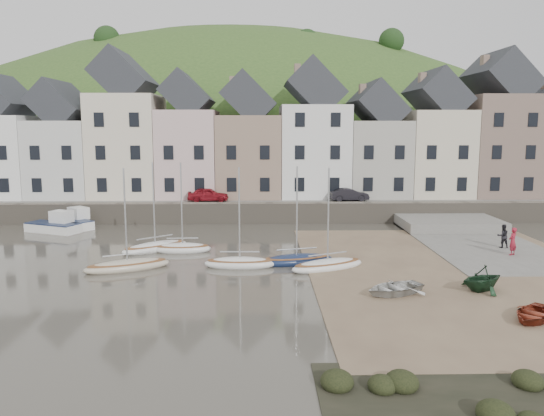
{
  "coord_description": "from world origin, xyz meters",
  "views": [
    {
      "loc": [
        -0.83,
        -30.5,
        8.53
      ],
      "look_at": [
        0.0,
        6.0,
        3.0
      ],
      "focal_mm": 35.85,
      "sensor_mm": 36.0,
      "label": 1
    }
  ],
  "objects_px": {
    "person_red": "(513,241)",
    "rowboat_red": "(534,313)",
    "sailboat_0": "(155,247)",
    "rowboat_green": "(482,278)",
    "car_right": "(349,195)",
    "rowboat_white": "(394,288)",
    "person_dark": "(503,236)",
    "car_left": "(208,195)"
  },
  "relations": [
    {
      "from": "rowboat_red",
      "to": "car_right",
      "type": "distance_m",
      "value": 27.68
    },
    {
      "from": "rowboat_green",
      "to": "rowboat_red",
      "type": "xyz_separation_m",
      "value": [
        0.55,
        -4.32,
        -0.38
      ]
    },
    {
      "from": "sailboat_0",
      "to": "car_left",
      "type": "height_order",
      "value": "sailboat_0"
    },
    {
      "from": "rowboat_green",
      "to": "person_dark",
      "type": "xyz_separation_m",
      "value": [
        5.43,
        9.72,
        0.21
      ]
    },
    {
      "from": "sailboat_0",
      "to": "person_dark",
      "type": "relative_size",
      "value": 3.83
    },
    {
      "from": "rowboat_red",
      "to": "person_red",
      "type": "bearing_deg",
      "value": 113.37
    },
    {
      "from": "sailboat_0",
      "to": "person_dark",
      "type": "distance_m",
      "value": 24.18
    },
    {
      "from": "person_dark",
      "to": "rowboat_red",
      "type": "bearing_deg",
      "value": 70.81
    },
    {
      "from": "person_red",
      "to": "car_right",
      "type": "bearing_deg",
      "value": -99.99
    },
    {
      "from": "sailboat_0",
      "to": "person_red",
      "type": "xyz_separation_m",
      "value": [
        23.83,
        -2.33,
        0.78
      ]
    },
    {
      "from": "sailboat_0",
      "to": "rowboat_green",
      "type": "relative_size",
      "value": 2.45
    },
    {
      "from": "sailboat_0",
      "to": "rowboat_white",
      "type": "height_order",
      "value": "sailboat_0"
    },
    {
      "from": "person_red",
      "to": "car_right",
      "type": "distance_m",
      "value": 17.63
    },
    {
      "from": "sailboat_0",
      "to": "person_red",
      "type": "height_order",
      "value": "sailboat_0"
    },
    {
      "from": "rowboat_white",
      "to": "sailboat_0",
      "type": "bearing_deg",
      "value": -151.62
    },
    {
      "from": "rowboat_green",
      "to": "car_left",
      "type": "distance_m",
      "value": 28.26
    },
    {
      "from": "sailboat_0",
      "to": "car_right",
      "type": "height_order",
      "value": "sailboat_0"
    },
    {
      "from": "rowboat_red",
      "to": "rowboat_green",
      "type": "bearing_deg",
      "value": 141.63
    },
    {
      "from": "car_left",
      "to": "car_right",
      "type": "height_order",
      "value": "car_left"
    },
    {
      "from": "rowboat_white",
      "to": "rowboat_green",
      "type": "relative_size",
      "value": 1.25
    },
    {
      "from": "rowboat_white",
      "to": "car_left",
      "type": "relative_size",
      "value": 0.86
    },
    {
      "from": "rowboat_red",
      "to": "person_dark",
      "type": "bearing_deg",
      "value": 115.19
    },
    {
      "from": "car_left",
      "to": "person_dark",
      "type": "bearing_deg",
      "value": -123.27
    },
    {
      "from": "person_dark",
      "to": "car_left",
      "type": "height_order",
      "value": "car_left"
    },
    {
      "from": "sailboat_0",
      "to": "rowboat_red",
      "type": "xyz_separation_m",
      "value": [
        19.29,
        -14.17,
        0.1
      ]
    },
    {
      "from": "sailboat_0",
      "to": "rowboat_red",
      "type": "distance_m",
      "value": 23.93
    },
    {
      "from": "rowboat_white",
      "to": "person_dark",
      "type": "height_order",
      "value": "person_dark"
    },
    {
      "from": "sailboat_0",
      "to": "rowboat_green",
      "type": "bearing_deg",
      "value": -27.74
    },
    {
      "from": "sailboat_0",
      "to": "rowboat_green",
      "type": "xyz_separation_m",
      "value": [
        18.74,
        -9.86,
        0.48
      ]
    },
    {
      "from": "person_red",
      "to": "person_dark",
      "type": "height_order",
      "value": "person_red"
    },
    {
      "from": "rowboat_green",
      "to": "car_right",
      "type": "bearing_deg",
      "value": 163.7
    },
    {
      "from": "person_dark",
      "to": "person_red",
      "type": "bearing_deg",
      "value": 81.23
    },
    {
      "from": "rowboat_white",
      "to": "rowboat_green",
      "type": "xyz_separation_m",
      "value": [
        4.69,
        0.45,
        0.35
      ]
    },
    {
      "from": "rowboat_red",
      "to": "person_red",
      "type": "xyz_separation_m",
      "value": [
        4.55,
        11.84,
        0.68
      ]
    },
    {
      "from": "person_red",
      "to": "car_left",
      "type": "xyz_separation_m",
      "value": [
        -21.39,
        15.53,
        1.2
      ]
    },
    {
      "from": "person_dark",
      "to": "rowboat_green",
      "type": "bearing_deg",
      "value": 60.79
    },
    {
      "from": "rowboat_white",
      "to": "rowboat_green",
      "type": "height_order",
      "value": "rowboat_green"
    },
    {
      "from": "rowboat_green",
      "to": "car_left",
      "type": "bearing_deg",
      "value": -168.88
    },
    {
      "from": "car_left",
      "to": "car_right",
      "type": "bearing_deg",
      "value": -91.74
    },
    {
      "from": "rowboat_green",
      "to": "person_dark",
      "type": "height_order",
      "value": "person_dark"
    },
    {
      "from": "person_dark",
      "to": "car_right",
      "type": "xyz_separation_m",
      "value": [
        -8.61,
        13.33,
        1.25
      ]
    },
    {
      "from": "person_red",
      "to": "rowboat_red",
      "type": "bearing_deg",
      "value": 30.97
    }
  ]
}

